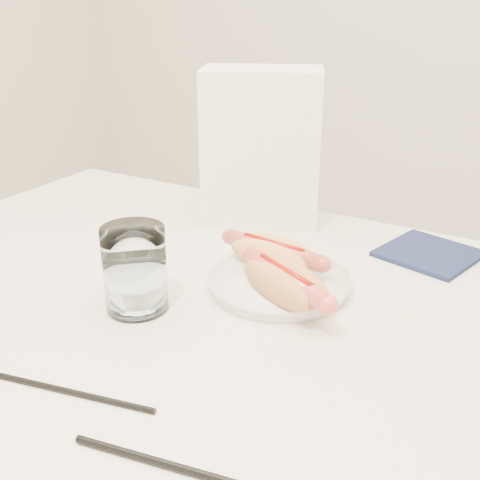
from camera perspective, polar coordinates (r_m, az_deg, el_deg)
The scene contains 9 objects.
table at distance 0.80m, azimuth -1.28°, elevation -10.41°, with size 1.20×0.80×0.75m.
plate at distance 0.82m, azimuth 3.73°, elevation -4.20°, with size 0.19×0.19×0.02m, color white.
hotdog_left at distance 0.84m, azimuth 3.23°, elevation -1.35°, with size 0.16×0.08×0.04m.
hotdog_right at distance 0.76m, azimuth 4.31°, elevation -4.10°, with size 0.16×0.12×0.05m.
water_glass at distance 0.76m, azimuth -9.99°, elevation -2.75°, with size 0.08×0.08×0.11m, color white.
chopstick_near at distance 0.65m, azimuth -16.24°, elevation -13.64°, with size 0.01×0.01×0.20m, color black.
chopstick_far at distance 0.54m, azimuth -4.08°, elevation -21.29°, with size 0.01×0.01×0.24m, color black.
napkin_box at distance 1.03m, azimuth 2.05°, elevation 8.83°, with size 0.20×0.11×0.26m, color white.
navy_napkin at distance 0.97m, azimuth 17.57°, elevation -1.24°, with size 0.13×0.13×0.01m, color #131B3D.
Camera 1 is at (0.35, -0.57, 1.13)m, focal length 44.75 mm.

